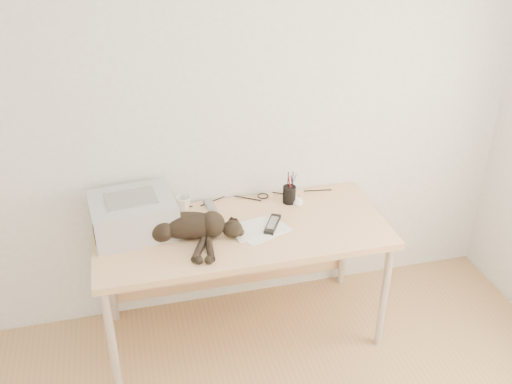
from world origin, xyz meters
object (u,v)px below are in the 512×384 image
object	(u,v)px
printer	(133,214)
pen_cup	(289,194)
mouse	(297,199)
desk	(239,240)
cat	(185,227)
mug	(184,203)

from	to	relation	value
printer	pen_cup	bearing A→B (deg)	5.35
mouse	pen_cup	bearing A→B (deg)	176.92
desk	cat	distance (m)	0.39
mouse	printer	bearing A→B (deg)	-173.64
desk	pen_cup	distance (m)	0.40
printer	mug	world-z (taller)	printer
cat	mug	distance (m)	0.30
mouse	mug	bearing A→B (deg)	175.10
mug	pen_cup	bearing A→B (deg)	-6.51
cat	mouse	world-z (taller)	cat
printer	pen_cup	distance (m)	0.91
pen_cup	mouse	xyz separation A→B (m)	(0.05, -0.00, -0.04)
cat	mouse	xyz separation A→B (m)	(0.69, 0.23, -0.05)
cat	pen_cup	distance (m)	0.69
mug	printer	bearing A→B (deg)	-151.89
desk	mug	xyz separation A→B (m)	(-0.28, 0.19, 0.17)
desk	cat	size ratio (longest dim) A/B	2.38
printer	cat	size ratio (longest dim) A/B	0.71
mug	mouse	world-z (taller)	mug
desk	printer	distance (m)	0.62
mug	mouse	xyz separation A→B (m)	(0.66, -0.07, -0.02)
cat	pen_cup	bearing A→B (deg)	31.62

